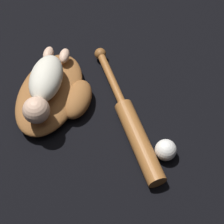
% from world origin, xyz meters
% --- Properties ---
extents(ground_plane, '(6.00, 6.00, 0.00)m').
position_xyz_m(ground_plane, '(0.00, 0.00, 0.00)').
color(ground_plane, black).
extents(baseball_glove, '(0.42, 0.33, 0.08)m').
position_xyz_m(baseball_glove, '(0.03, 0.05, 0.04)').
color(baseball_glove, '#935B2D').
rests_on(baseball_glove, ground).
extents(baby_figure, '(0.35, 0.15, 0.10)m').
position_xyz_m(baby_figure, '(0.05, 0.03, 0.12)').
color(baby_figure, silver).
rests_on(baby_figure, baseball_glove).
extents(baseball_bat, '(0.58, 0.23, 0.06)m').
position_xyz_m(baseball_bat, '(0.17, 0.33, 0.03)').
color(baseball_bat, '#9E602D').
rests_on(baseball_bat, ground).
extents(baseball, '(0.07, 0.07, 0.07)m').
position_xyz_m(baseball, '(0.27, 0.43, 0.04)').
color(baseball, white).
rests_on(baseball, ground).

